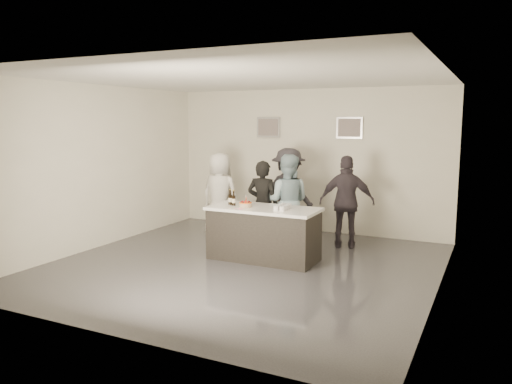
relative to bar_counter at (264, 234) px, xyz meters
The scene contains 19 objects.
floor 0.68m from the bar_counter, 107.36° to the right, with size 6.00×6.00×0.00m, color #3D3D42.
ceiling 2.60m from the bar_counter, 107.36° to the right, with size 6.00×6.00×0.00m, color white.
wall_back 2.73m from the bar_counter, 93.45° to the left, with size 6.00×0.04×3.00m, color silver.
wall_front 3.64m from the bar_counter, 92.49° to the right, with size 6.00×0.04×3.00m, color silver.
wall_left 3.36m from the bar_counter, behind, with size 0.04×6.00×3.00m, color silver.
wall_right 3.07m from the bar_counter, ahead, with size 0.04×6.00×3.00m, color silver.
picture_left 3.22m from the bar_counter, 112.93° to the left, with size 0.54×0.04×0.44m, color #B2B2B7.
picture_right 3.13m from the bar_counter, 73.24° to the left, with size 0.54×0.04×0.44m, color #B2B2B7.
bar_counter is the anchor object (origin of this frame).
cake 0.58m from the bar_counter, 162.76° to the right, with size 0.22×0.22×0.07m, color orange.
beer_bottle_a 0.86m from the bar_counter, behind, with size 0.07×0.07×0.26m, color black.
beer_bottle_b 0.79m from the bar_counter, behind, with size 0.07×0.07×0.26m, color black.
tumbler_cluster 0.61m from the bar_counter, ahead, with size 0.19×0.40×0.08m, color orange.
candles 0.61m from the bar_counter, 129.55° to the right, with size 0.24×0.08×0.01m, color pink.
person_main_black 0.89m from the bar_counter, 116.38° to the left, with size 0.59×0.39×1.62m, color black.
person_main_blue 1.04m from the bar_counter, 88.11° to the left, with size 0.85×0.66×1.74m, color #92B1BF.
person_guest_left 2.05m from the bar_counter, 141.38° to the left, with size 0.83×0.54×1.70m, color white.
person_guest_right 1.80m from the bar_counter, 53.99° to the left, with size 1.00×0.42×1.71m, color #362F38.
person_guest_back 1.76m from the bar_counter, 98.22° to the left, with size 1.17×0.67×1.81m, color #2D2C34.
Camera 1 is at (3.64, -6.99, 2.35)m, focal length 35.00 mm.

